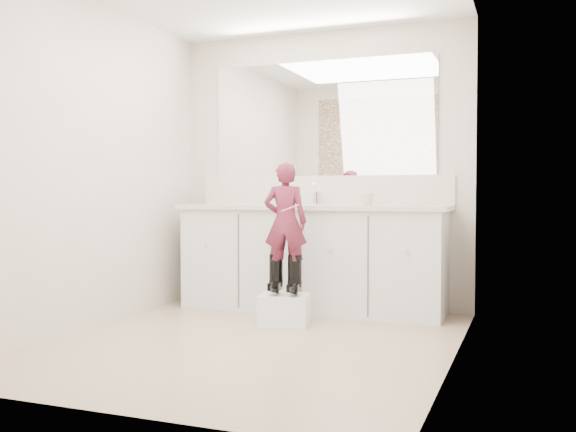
% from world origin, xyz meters
% --- Properties ---
extents(floor, '(3.00, 3.00, 0.00)m').
position_xyz_m(floor, '(0.00, 0.00, 0.00)').
color(floor, '#927660').
rests_on(floor, ground).
extents(wall_back, '(2.60, 0.00, 2.60)m').
position_xyz_m(wall_back, '(0.00, 1.50, 1.20)').
color(wall_back, beige).
rests_on(wall_back, floor).
extents(wall_front, '(2.60, 0.00, 2.60)m').
position_xyz_m(wall_front, '(0.00, -1.50, 1.20)').
color(wall_front, beige).
rests_on(wall_front, floor).
extents(wall_left, '(0.00, 3.00, 3.00)m').
position_xyz_m(wall_left, '(-1.30, 0.00, 1.20)').
color(wall_left, beige).
rests_on(wall_left, floor).
extents(wall_right, '(0.00, 3.00, 3.00)m').
position_xyz_m(wall_right, '(1.30, 0.00, 1.20)').
color(wall_right, beige).
rests_on(wall_right, floor).
extents(vanity_cabinet, '(2.20, 0.55, 0.85)m').
position_xyz_m(vanity_cabinet, '(0.00, 1.23, 0.42)').
color(vanity_cabinet, silver).
rests_on(vanity_cabinet, floor).
extents(countertop, '(2.28, 0.58, 0.04)m').
position_xyz_m(countertop, '(0.00, 1.21, 0.87)').
color(countertop, beige).
rests_on(countertop, vanity_cabinet).
extents(backsplash, '(2.28, 0.03, 0.25)m').
position_xyz_m(backsplash, '(0.00, 1.49, 1.02)').
color(backsplash, beige).
rests_on(backsplash, countertop).
extents(mirror, '(2.00, 0.02, 1.00)m').
position_xyz_m(mirror, '(0.00, 1.49, 1.64)').
color(mirror, white).
rests_on(mirror, wall_back).
extents(dot_panel, '(2.00, 0.01, 1.20)m').
position_xyz_m(dot_panel, '(0.00, -1.49, 1.65)').
color(dot_panel, '#472819').
rests_on(dot_panel, wall_front).
extents(faucet, '(0.08, 0.08, 0.10)m').
position_xyz_m(faucet, '(0.00, 1.38, 0.94)').
color(faucet, silver).
rests_on(faucet, countertop).
extents(cup, '(0.13, 0.13, 0.10)m').
position_xyz_m(cup, '(0.46, 1.27, 0.94)').
color(cup, beige).
rests_on(cup, countertop).
extents(soap_bottle, '(0.11, 0.11, 0.19)m').
position_xyz_m(soap_bottle, '(-0.36, 1.30, 0.99)').
color(soap_bottle, beige).
rests_on(soap_bottle, countertop).
extents(step_stool, '(0.41, 0.36, 0.23)m').
position_xyz_m(step_stool, '(0.00, 0.58, 0.11)').
color(step_stool, white).
rests_on(step_stool, floor).
extents(boot_left, '(0.15, 0.22, 0.30)m').
position_xyz_m(boot_left, '(-0.07, 0.60, 0.38)').
color(boot_left, black).
rests_on(boot_left, step_stool).
extents(boot_right, '(0.15, 0.22, 0.30)m').
position_xyz_m(boot_right, '(0.08, 0.60, 0.38)').
color(boot_right, black).
rests_on(boot_right, step_stool).
extents(toddler, '(0.36, 0.27, 0.89)m').
position_xyz_m(toddler, '(0.00, 0.60, 0.77)').
color(toddler, '#AC3557').
rests_on(toddler, step_stool).
extents(toothbrush, '(0.14, 0.04, 0.06)m').
position_xyz_m(toothbrush, '(0.07, 0.52, 0.88)').
color(toothbrush, pink).
rests_on(toothbrush, toddler).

